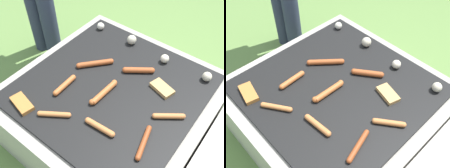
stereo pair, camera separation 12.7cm
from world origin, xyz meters
TOP-DOWN VIEW (x-y plane):
  - ground_plane at (0.00, 0.00)m, footprint 14.00×14.00m
  - grill at (0.00, 0.00)m, footprint 0.94×0.94m
  - sausage_back_right at (-0.16, 0.07)m, footprint 0.14×0.16m
  - sausage_front_right at (-0.00, -0.06)m, footprint 0.03×0.19m
  - sausage_back_center at (0.05, 0.16)m, footprint 0.14×0.11m
  - sausage_mid_left at (0.31, 0.01)m, footprint 0.12×0.10m
  - sausage_front_left at (0.11, -0.22)m, footprint 0.15×0.04m
  - sausage_front_center at (-0.18, -0.14)m, footprint 0.03×0.15m
  - sausage_back_left at (0.30, -0.17)m, footprint 0.06×0.17m
  - sausage_mid_right at (-0.10, -0.30)m, footprint 0.13×0.10m
  - bread_slice_center at (-0.26, -0.34)m, footprint 0.14×0.08m
  - bread_slice_left at (0.20, 0.13)m, footprint 0.13×0.09m
  - mushroom_row at (0.00, 0.33)m, footprint 0.74×0.07m

SIDE VIEW (x-z plane):
  - ground_plane at x=0.00m, z-range 0.00..0.00m
  - grill at x=0.00m, z-range 0.00..0.41m
  - bread_slice_center at x=-0.26m, z-range 0.41..0.43m
  - bread_slice_left at x=0.20m, z-range 0.41..0.43m
  - sausage_back_left at x=0.30m, z-range 0.41..0.43m
  - sausage_mid_right at x=-0.10m, z-range 0.41..0.43m
  - sausage_mid_left at x=0.31m, z-range 0.41..0.43m
  - sausage_front_left at x=0.11m, z-range 0.41..0.43m
  - sausage_front_center at x=-0.18m, z-range 0.41..0.44m
  - sausage_back_right at x=-0.16m, z-range 0.41..0.44m
  - sausage_front_right at x=0.00m, z-range 0.41..0.44m
  - sausage_back_center at x=0.05m, z-range 0.41..0.44m
  - mushroom_row at x=0.00m, z-range 0.41..0.46m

